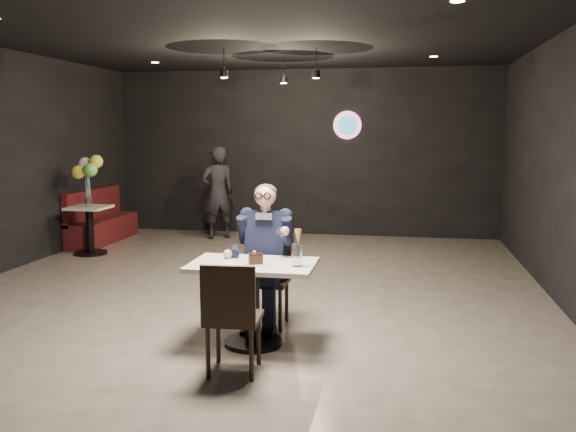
% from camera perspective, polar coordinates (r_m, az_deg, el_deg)
% --- Properties ---
extents(floor, '(9.00, 9.00, 0.00)m').
position_cam_1_polar(floor, '(7.04, -4.44, -7.74)').
color(floor, gray).
rests_on(floor, ground).
extents(wall_sign, '(0.50, 0.06, 0.50)m').
position_cam_1_polar(wall_sign, '(11.06, 5.58, 8.46)').
color(wall_sign, pink).
rests_on(wall_sign, floor).
extents(pendant_lights, '(1.40, 1.20, 0.36)m').
position_cam_1_polar(pendant_lights, '(8.78, -1.18, 14.37)').
color(pendant_lights, black).
rests_on(pendant_lights, floor).
extents(main_table, '(1.10, 0.70, 0.75)m').
position_cam_1_polar(main_table, '(5.50, -3.29, -8.20)').
color(main_table, white).
rests_on(main_table, floor).
extents(chair_far, '(0.42, 0.46, 0.92)m').
position_cam_1_polar(chair_far, '(5.99, -2.03, -5.98)').
color(chair_far, black).
rests_on(chair_far, floor).
extents(chair_near, '(0.45, 0.49, 0.92)m').
position_cam_1_polar(chair_near, '(4.89, -5.10, -9.29)').
color(chair_near, black).
rests_on(chair_near, floor).
extents(seated_man, '(0.60, 0.80, 1.44)m').
position_cam_1_polar(seated_man, '(5.94, -2.05, -3.55)').
color(seated_man, black).
rests_on(seated_man, floor).
extents(dessert_plate, '(0.24, 0.24, 0.01)m').
position_cam_1_polar(dessert_plate, '(5.34, -2.66, -4.47)').
color(dessert_plate, white).
rests_on(dessert_plate, main_table).
extents(cake_slice, '(0.14, 0.13, 0.08)m').
position_cam_1_polar(cake_slice, '(5.30, -3.04, -4.03)').
color(cake_slice, black).
rests_on(cake_slice, dessert_plate).
extents(mint_leaf, '(0.06, 0.04, 0.01)m').
position_cam_1_polar(mint_leaf, '(5.29, -2.75, -3.63)').
color(mint_leaf, green).
rests_on(mint_leaf, cake_slice).
extents(sundae_glass, '(0.09, 0.09, 0.19)m').
position_cam_1_polar(sundae_glass, '(5.25, 0.84, -3.66)').
color(sundae_glass, silver).
rests_on(sundae_glass, main_table).
extents(wafer_cone, '(0.09, 0.09, 0.14)m').
position_cam_1_polar(wafer_cone, '(5.22, 0.98, -2.00)').
color(wafer_cone, tan).
rests_on(wafer_cone, sundae_glass).
extents(booth_bench, '(0.45, 1.82, 0.91)m').
position_cam_1_polar(booth_bench, '(10.91, -16.95, 0.01)').
color(booth_bench, '#400D0F').
rests_on(booth_bench, floor).
extents(side_table, '(0.57, 0.57, 0.72)m').
position_cam_1_polar(side_table, '(9.91, -18.04, -1.37)').
color(side_table, white).
rests_on(side_table, floor).
extents(balloon_vase, '(0.11, 0.11, 0.16)m').
position_cam_1_polar(balloon_vase, '(9.85, -18.16, 1.33)').
color(balloon_vase, silver).
rests_on(balloon_vase, side_table).
extents(balloon_bunch, '(0.38, 0.38, 0.62)m').
position_cam_1_polar(balloon_bunch, '(9.81, -18.26, 3.54)').
color(balloon_bunch, yellow).
rests_on(balloon_bunch, balloon_vase).
extents(passerby, '(0.71, 0.66, 1.63)m').
position_cam_1_polar(passerby, '(10.82, -6.59, 2.18)').
color(passerby, black).
rests_on(passerby, floor).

